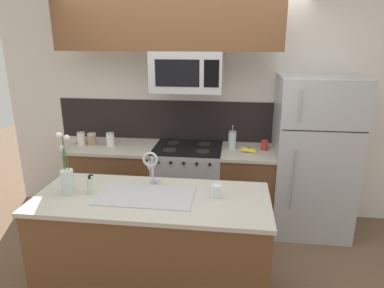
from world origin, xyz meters
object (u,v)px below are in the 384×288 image
Objects in this scene: storage_jar_medium at (92,139)px; storage_jar_short at (110,140)px; microwave at (187,71)px; flower_vase at (67,178)px; refrigerator at (313,156)px; storage_jar_tall at (81,139)px; french_press at (232,140)px; drinking_glass at (216,191)px; stove_range at (188,185)px; dish_soap_bottle at (90,186)px; banana_bunch at (249,150)px; sink_faucet at (151,164)px; coffee_tin at (264,145)px.

storage_jar_short reaches higher than storage_jar_medium.
microwave reaches higher than storage_jar_short.
microwave reaches higher than flower_vase.
storage_jar_tall is at bearing -179.10° from refrigerator.
storage_jar_medium is 0.27× the size of flower_vase.
french_press is (-0.88, 0.04, 0.14)m from refrigerator.
drinking_glass is (1.64, -1.17, -0.02)m from storage_jar_tall.
stove_range is 6.29× the size of storage_jar_tall.
dish_soap_bottle reaches higher than drinking_glass.
dish_soap_bottle is (-1.10, -1.32, -0.03)m from french_press.
stove_range is at bearing 64.16° from dish_soap_bottle.
flower_vase is (-2.16, -1.30, 0.17)m from refrigerator.
storage_jar_medium is (0.12, 0.01, -0.01)m from storage_jar_tall.
storage_jar_tall reaches higher than banana_bunch.
storage_jar_medium is at bearing -177.61° from french_press.
french_press reaches higher than storage_jar_medium.
microwave is 1.18m from storage_jar_short.
flower_vase reaches higher than storage_jar_medium.
dish_soap_bottle is (-1.98, -1.28, 0.11)m from refrigerator.
stove_range is 0.74m from french_press.
dish_soap_bottle is (-0.45, -0.21, -0.13)m from sink_faucet.
flower_vase is (0.46, -1.26, 0.06)m from storage_jar_tall.
storage_jar_short is 0.83× the size of banana_bunch.
french_press is 0.36m from coffee_tin.
coffee_tin is at bearing 2.67° from storage_jar_short.
flower_vase reaches higher than storage_jar_short.
drinking_glass is 0.20× the size of flower_vase.
stove_range is 1.43m from refrigerator.
banana_bunch is 1.76m from dish_soap_bottle.
microwave is 7.45× the size of drinking_glass.
refrigerator is 0.53m from coffee_tin.
stove_range is at bearing 2.01° from storage_jar_short.
microwave is at bearing -170.70° from french_press.
microwave reaches higher than storage_jar_tall.
flower_vase reaches higher than drinking_glass.
microwave reaches higher than drinking_glass.
storage_jar_short is (0.35, -0.01, 0.00)m from storage_jar_tall.
drinking_glass is (-0.46, -1.24, -0.00)m from coffee_tin.
storage_jar_short is 0.95× the size of dish_soap_bottle.
storage_jar_medium reaches higher than drinking_glass.
banana_bunch is (1.92, -0.04, -0.05)m from storage_jar_tall.
coffee_tin is (0.85, 0.05, 0.50)m from stove_range.
flower_vase reaches higher than dish_soap_bottle.
dish_soap_bottle reaches higher than banana_bunch.
microwave is 0.43× the size of refrigerator.
french_press reaches higher than coffee_tin.
dish_soap_bottle is 0.19m from flower_vase.
coffee_tin reaches higher than banana_bunch.
refrigerator reaches higher than storage_jar_medium.
french_press is 1.29m from sink_faucet.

